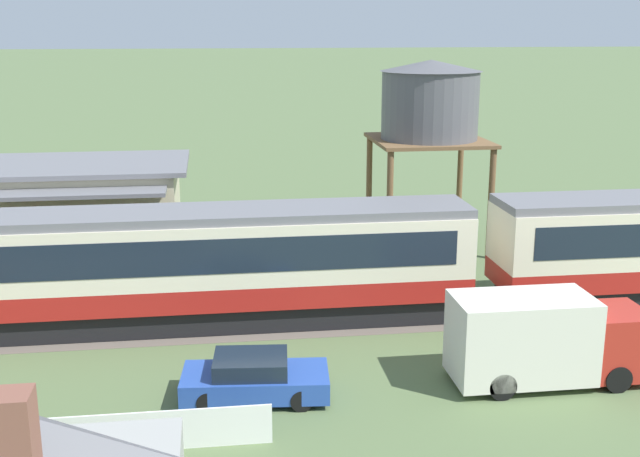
{
  "coord_description": "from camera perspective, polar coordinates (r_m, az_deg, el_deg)",
  "views": [
    {
      "loc": [
        2.58,
        -27.25,
        10.29
      ],
      "look_at": [
        6.89,
        4.2,
        2.08
      ],
      "focal_mm": 45.0,
      "sensor_mm": 36.0,
      "label": 1
    }
  ],
  "objects": [
    {
      "name": "station_building",
      "position": [
        36.71,
        -20.23,
        0.95
      ],
      "size": [
        14.01,
        7.48,
        4.44
      ],
      "color": "beige",
      "rests_on": "ground_plane"
    },
    {
      "name": "ground_plane",
      "position": [
        29.25,
        -12.43,
        -6.46
      ],
      "size": [
        600.0,
        600.0,
        0.0
      ],
      "primitive_type": "plane",
      "color": "#566B42"
    },
    {
      "name": "delivery_truck_red",
      "position": [
        24.39,
        15.67,
        -7.56
      ],
      "size": [
        5.76,
        2.1,
        2.66
      ],
      "color": "#B2281E",
      "rests_on": "ground_plane"
    },
    {
      "name": "water_tower",
      "position": [
        36.97,
        7.83,
        8.8
      ],
      "size": [
        5.07,
        5.07,
        8.64
      ],
      "color": "brown",
      "rests_on": "ground_plane"
    },
    {
      "name": "parked_car_blue",
      "position": [
        22.9,
        -4.69,
        -10.56
      ],
      "size": [
        4.24,
        2.21,
        1.28
      ],
      "rotation": [
        0.0,
        0.0,
        -0.09
      ],
      "color": "#284CA8",
      "rests_on": "ground_plane"
    },
    {
      "name": "railway_track",
      "position": [
        29.7,
        8.45,
        -5.92
      ],
      "size": [
        120.13,
        3.6,
        0.04
      ],
      "color": "#665B51",
      "rests_on": "ground_plane"
    },
    {
      "name": "passenger_train",
      "position": [
        27.85,
        -7.14,
        -2.32
      ],
      "size": [
        56.78,
        2.87,
        4.11
      ],
      "color": "#AD1E19",
      "rests_on": "ground_plane"
    }
  ]
}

